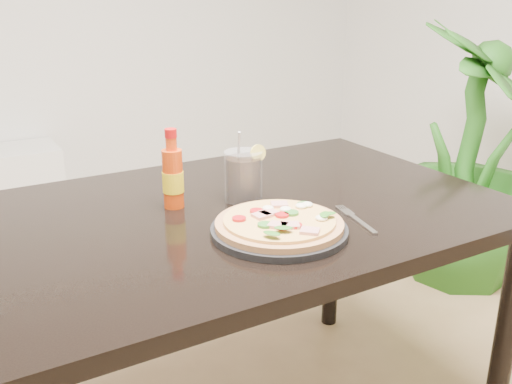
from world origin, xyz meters
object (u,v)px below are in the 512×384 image
houseplant (471,156)px  pizza (280,222)px  plate (279,230)px  hot_sauce_bottle (173,177)px  cola_cup (243,177)px  fork (355,218)px  dining_table (233,238)px

houseplant → pizza: bearing=-156.1°
plate → hot_sauce_bottle: hot_sauce_bottle is taller
pizza → cola_cup: 0.25m
cola_cup → plate: bearing=-99.4°
fork → plate: bearing=-173.7°
dining_table → pizza: bearing=-85.0°
plate → cola_cup: 0.25m
dining_table → fork: 0.32m
hot_sauce_bottle → houseplant: 1.61m
pizza → cola_cup: cola_cup is taller
hot_sauce_bottle → fork: size_ratio=1.09×
dining_table → hot_sauce_bottle: (-0.13, 0.08, 0.16)m
dining_table → houseplant: 1.49m
plate → hot_sauce_bottle: 0.32m
hot_sauce_bottle → cola_cup: size_ratio=1.08×
cola_cup → hot_sauce_bottle: bearing=166.9°
pizza → dining_table: bearing=95.0°
houseplant → hot_sauce_bottle: bearing=-167.5°
cola_cup → fork: 0.31m
dining_table → houseplant: (1.43, 0.43, -0.09)m
pizza → hot_sauce_bottle: bearing=116.8°
pizza → hot_sauce_bottle: hot_sauce_bottle is taller
plate → cola_cup: bearing=80.6°
pizza → hot_sauce_bottle: 0.32m
plate → cola_cup: cola_cup is taller
plate → hot_sauce_bottle: size_ratio=1.53×
dining_table → cola_cup: cola_cup is taller
pizza → fork: bearing=-5.2°
dining_table → cola_cup: size_ratio=7.34×
pizza → houseplant: 1.55m
cola_cup → fork: cola_cup is taller
cola_cup → houseplant: bearing=15.7°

